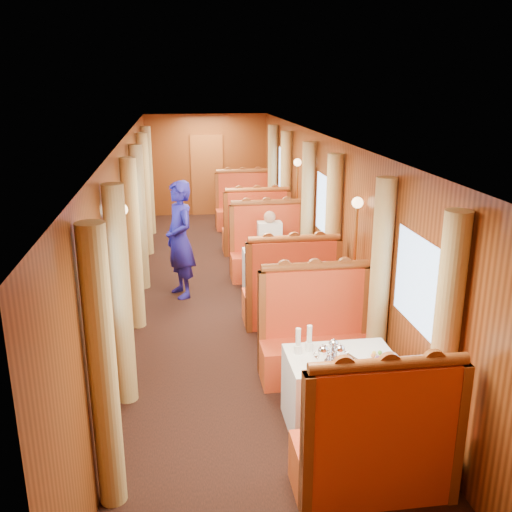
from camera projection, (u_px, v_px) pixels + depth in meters
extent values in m
cube|color=brown|center=(207.00, 175.00, 14.28)|extent=(0.80, 0.04, 2.00)
cube|color=white|center=(340.00, 391.00, 5.61)|extent=(1.05, 0.72, 0.75)
cube|color=#B41A14|center=(371.00, 466.00, 4.75)|extent=(1.30, 0.55, 0.45)
cube|color=#B41A14|center=(385.00, 415.00, 4.37)|extent=(1.30, 0.12, 0.80)
cylinder|color=brown|center=(389.00, 364.00, 4.23)|extent=(1.23, 0.10, 0.10)
cube|color=#B41A14|center=(317.00, 360.00, 6.55)|extent=(1.30, 0.55, 0.45)
cube|color=#B41A14|center=(314.00, 302.00, 6.57)|extent=(1.30, 0.12, 0.80)
cylinder|color=brown|center=(315.00, 266.00, 6.44)|extent=(1.23, 0.10, 0.10)
cube|color=white|center=(278.00, 275.00, 8.92)|extent=(1.05, 0.72, 0.75)
cube|color=#B41A14|center=(290.00, 307.00, 8.06)|extent=(1.30, 0.55, 0.45)
cube|color=#B41A14|center=(294.00, 270.00, 7.67)|extent=(1.30, 0.12, 0.80)
cylinder|color=brown|center=(294.00, 239.00, 7.54)|extent=(1.23, 0.10, 0.10)
cube|color=#B41A14|center=(268.00, 265.00, 9.86)|extent=(1.30, 0.55, 0.45)
cube|color=#B41A14|center=(267.00, 227.00, 9.88)|extent=(1.30, 0.12, 0.80)
cylinder|color=brown|center=(267.00, 202.00, 9.75)|extent=(1.23, 0.10, 0.10)
cube|color=white|center=(250.00, 222.00, 12.23)|extent=(1.05, 0.72, 0.75)
cube|color=#B41A14|center=(256.00, 241.00, 11.37)|extent=(1.30, 0.55, 0.45)
cube|color=#B41A14|center=(257.00, 212.00, 10.98)|extent=(1.30, 0.12, 0.80)
cylinder|color=brown|center=(257.00, 190.00, 10.85)|extent=(1.23, 0.10, 0.10)
cube|color=#B41A14|center=(244.00, 218.00, 13.17)|extent=(1.30, 0.55, 0.45)
cube|color=#B41A14|center=(243.00, 190.00, 13.19)|extent=(1.30, 0.12, 0.80)
cylinder|color=brown|center=(243.00, 171.00, 13.06)|extent=(1.23, 0.10, 0.10)
cube|color=silver|center=(336.00, 359.00, 5.45)|extent=(0.41, 0.37, 0.01)
cylinder|color=white|center=(379.00, 358.00, 5.46)|extent=(0.23, 0.23, 0.01)
cylinder|color=white|center=(298.00, 349.00, 5.56)|extent=(0.08, 0.08, 0.08)
cylinder|color=white|center=(298.00, 337.00, 5.52)|extent=(0.05, 0.05, 0.18)
cylinder|color=white|center=(309.00, 346.00, 5.62)|extent=(0.08, 0.08, 0.08)
cylinder|color=white|center=(309.00, 334.00, 5.58)|extent=(0.05, 0.05, 0.18)
cylinder|color=silver|center=(278.00, 248.00, 8.76)|extent=(0.06, 0.06, 0.14)
cylinder|color=silver|center=(250.00, 202.00, 12.06)|extent=(0.06, 0.06, 0.14)
cylinder|color=tan|center=(103.00, 372.00, 4.35)|extent=(0.22, 0.22, 2.35)
cylinder|color=tan|center=(120.00, 298.00, 5.83)|extent=(0.22, 0.22, 2.35)
cylinder|color=tan|center=(444.00, 349.00, 4.72)|extent=(0.22, 0.22, 2.35)
cylinder|color=tan|center=(380.00, 285.00, 6.19)|extent=(0.22, 0.22, 2.35)
cylinder|color=tan|center=(133.00, 245.00, 7.66)|extent=(0.22, 0.22, 2.35)
cylinder|color=tan|center=(139.00, 218.00, 9.13)|extent=(0.22, 0.22, 2.35)
cylinder|color=tan|center=(332.00, 238.00, 8.02)|extent=(0.22, 0.22, 2.35)
cylinder|color=tan|center=(308.00, 213.00, 9.50)|extent=(0.22, 0.22, 2.35)
cylinder|color=tan|center=(145.00, 195.00, 10.97)|extent=(0.22, 0.22, 2.35)
cylinder|color=tan|center=(148.00, 181.00, 12.44)|extent=(0.22, 0.22, 2.35)
cylinder|color=tan|center=(286.00, 191.00, 11.33)|extent=(0.22, 0.22, 2.35)
cylinder|color=tan|center=(273.00, 178.00, 12.81)|extent=(0.22, 0.22, 2.35)
cylinder|color=#BF8C3F|center=(127.00, 288.00, 6.81)|extent=(0.04, 0.04, 1.85)
sphere|color=#FFD18C|center=(122.00, 210.00, 6.53)|extent=(0.14, 0.14, 0.14)
cylinder|color=#BF8C3F|center=(353.00, 277.00, 7.18)|extent=(0.04, 0.04, 1.85)
sphere|color=#FFD18C|center=(358.00, 203.00, 6.90)|extent=(0.14, 0.14, 0.14)
cylinder|color=#BF8C3F|center=(142.00, 219.00, 10.12)|extent=(0.04, 0.04, 1.85)
sphere|color=#FFD18C|center=(139.00, 166.00, 9.84)|extent=(0.14, 0.14, 0.14)
cylinder|color=#BF8C3F|center=(296.00, 214.00, 10.49)|extent=(0.04, 0.04, 1.85)
sphere|color=#FFD18C|center=(298.00, 162.00, 10.21)|extent=(0.14, 0.14, 0.14)
imported|color=navy|center=(180.00, 240.00, 8.86)|extent=(0.66, 0.79, 1.84)
cube|color=beige|center=(270.00, 238.00, 9.60)|extent=(0.40, 0.24, 0.55)
sphere|color=tan|center=(270.00, 217.00, 9.50)|extent=(0.20, 0.20, 0.20)
cube|color=beige|center=(271.00, 254.00, 9.51)|extent=(0.36, 0.30, 0.14)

